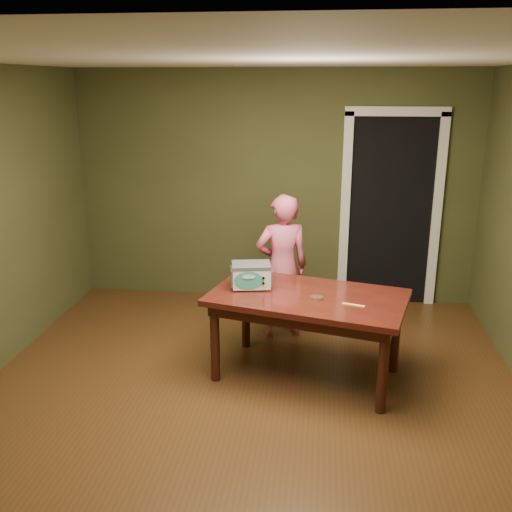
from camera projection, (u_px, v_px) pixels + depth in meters
name	position (u px, v px, depth m)	size (l,w,h in m)	color
floor	(246.00, 410.00, 4.44)	(5.00, 5.00, 0.00)	#4E2F16
room_shell	(244.00, 194.00, 3.94)	(4.52, 5.02, 2.61)	#454927
doorway	(387.00, 207.00, 6.63)	(1.10, 0.66, 2.25)	black
dining_table	(308.00, 306.00, 4.78)	(1.77, 1.27, 0.75)	#3C110D
toy_oven	(251.00, 275.00, 4.88)	(0.38, 0.29, 0.22)	#4C4F54
baking_pan	(317.00, 298.00, 4.65)	(0.10, 0.10, 0.02)	silver
spatula	(353.00, 305.00, 4.52)	(0.18, 0.03, 0.01)	#FFF36E
child	(282.00, 267.00, 5.56)	(0.52, 0.34, 1.44)	#D65877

